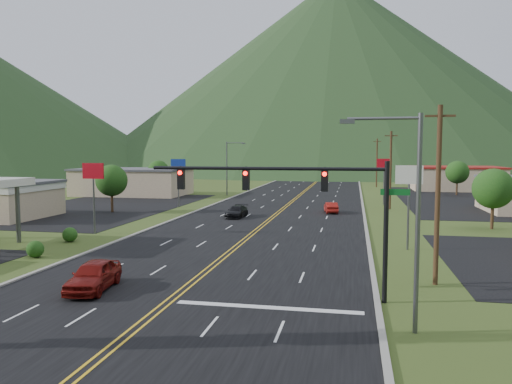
% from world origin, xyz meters
% --- Properties ---
extents(traffic_signal, '(13.10, 0.43, 7.00)m').
position_xyz_m(traffic_signal, '(6.48, 14.00, 5.33)').
color(traffic_signal, black).
rests_on(traffic_signal, ground).
extents(streetlight_east, '(3.28, 0.25, 9.00)m').
position_xyz_m(streetlight_east, '(11.18, 10.00, 5.18)').
color(streetlight_east, '#59595E').
rests_on(streetlight_east, ground).
extents(streetlight_west, '(3.28, 0.25, 9.00)m').
position_xyz_m(streetlight_west, '(-11.68, 70.00, 5.18)').
color(streetlight_west, '#59595E').
rests_on(streetlight_west, ground).
extents(building_west_far, '(18.40, 11.40, 4.50)m').
position_xyz_m(building_west_far, '(-28.00, 68.00, 2.26)').
color(building_west_far, beige).
rests_on(building_west_far, ground).
extents(building_east_far, '(16.40, 12.40, 4.50)m').
position_xyz_m(building_east_far, '(28.00, 90.00, 2.26)').
color(building_east_far, beige).
rests_on(building_east_far, ground).
extents(pole_sign_west_a, '(2.00, 0.18, 6.40)m').
position_xyz_m(pole_sign_west_a, '(-14.00, 30.00, 5.05)').
color(pole_sign_west_a, '#59595E').
rests_on(pole_sign_west_a, ground).
extents(pole_sign_west_b, '(2.00, 0.18, 6.40)m').
position_xyz_m(pole_sign_west_b, '(-14.00, 52.00, 5.05)').
color(pole_sign_west_b, '#59595E').
rests_on(pole_sign_west_b, ground).
extents(pole_sign_east_a, '(2.00, 0.18, 6.40)m').
position_xyz_m(pole_sign_east_a, '(13.00, 28.00, 5.05)').
color(pole_sign_east_a, '#59595E').
rests_on(pole_sign_east_a, ground).
extents(pole_sign_east_b, '(2.00, 0.18, 6.40)m').
position_xyz_m(pole_sign_east_b, '(13.00, 60.00, 5.05)').
color(pole_sign_east_b, '#59595E').
rests_on(pole_sign_east_b, ground).
extents(tree_west_a, '(3.84, 3.84, 5.82)m').
position_xyz_m(tree_west_a, '(-20.00, 45.00, 3.89)').
color(tree_west_a, '#382314').
rests_on(tree_west_a, ground).
extents(tree_west_b, '(3.84, 3.84, 5.82)m').
position_xyz_m(tree_west_b, '(-25.00, 72.00, 3.89)').
color(tree_west_b, '#382314').
rests_on(tree_west_b, ground).
extents(tree_east_a, '(3.84, 3.84, 5.82)m').
position_xyz_m(tree_east_a, '(22.00, 40.00, 3.89)').
color(tree_east_a, '#382314').
rests_on(tree_east_a, ground).
extents(tree_east_b, '(3.84, 3.84, 5.82)m').
position_xyz_m(tree_east_b, '(26.00, 78.00, 3.89)').
color(tree_east_b, '#382314').
rests_on(tree_east_b, ground).
extents(utility_pole_a, '(1.60, 0.28, 10.00)m').
position_xyz_m(utility_pole_a, '(13.50, 18.00, 5.13)').
color(utility_pole_a, '#382314').
rests_on(utility_pole_a, ground).
extents(utility_pole_b, '(1.60, 0.28, 10.00)m').
position_xyz_m(utility_pole_b, '(13.50, 55.00, 5.13)').
color(utility_pole_b, '#382314').
rests_on(utility_pole_b, ground).
extents(utility_pole_c, '(1.60, 0.28, 10.00)m').
position_xyz_m(utility_pole_c, '(13.50, 95.00, 5.13)').
color(utility_pole_c, '#382314').
rests_on(utility_pole_c, ground).
extents(utility_pole_d, '(1.60, 0.28, 10.00)m').
position_xyz_m(utility_pole_d, '(13.50, 135.00, 5.13)').
color(utility_pole_d, '#382314').
rests_on(utility_pole_d, ground).
extents(mountain_n, '(220.00, 220.00, 85.00)m').
position_xyz_m(mountain_n, '(0.00, 220.00, 42.50)').
color(mountain_n, '#1E3518').
rests_on(mountain_n, ground).
extents(car_red_near, '(2.46, 4.86, 1.59)m').
position_xyz_m(car_red_near, '(-4.71, 13.17, 0.79)').
color(car_red_near, maroon).
rests_on(car_red_near, ground).
extents(car_dark_mid, '(2.05, 4.53, 1.29)m').
position_xyz_m(car_dark_mid, '(-3.95, 43.21, 0.64)').
color(car_dark_mid, black).
rests_on(car_dark_mid, ground).
extents(car_red_far, '(1.96, 4.05, 1.28)m').
position_xyz_m(car_red_far, '(6.26, 49.49, 0.64)').
color(car_red_far, maroon).
rests_on(car_red_far, ground).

